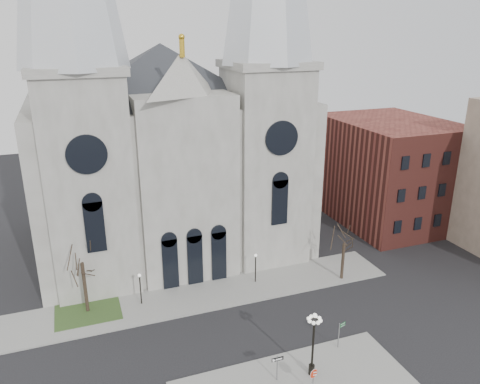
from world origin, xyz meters
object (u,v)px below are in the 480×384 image
object	(u,v)px
globe_lamp	(314,337)
street_name_sign	(340,333)
one_way_sign	(277,364)
stop_sign	(313,376)

from	to	relation	value
globe_lamp	street_name_sign	xyz separation A→B (m)	(3.75, 2.13, -2.08)
globe_lamp	one_way_sign	distance (m)	3.42
stop_sign	globe_lamp	distance (m)	2.77
street_name_sign	one_way_sign	bearing A→B (deg)	176.68
stop_sign	street_name_sign	world-z (taller)	street_name_sign
one_way_sign	street_name_sign	xyz separation A→B (m)	(6.53, 1.79, -0.11)
globe_lamp	street_name_sign	world-z (taller)	globe_lamp
globe_lamp	street_name_sign	bearing A→B (deg)	29.65
one_way_sign	street_name_sign	world-z (taller)	street_name_sign
stop_sign	one_way_sign	bearing A→B (deg)	137.46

